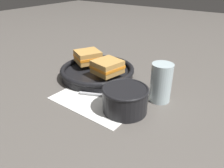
{
  "coord_description": "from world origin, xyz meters",
  "views": [
    {
      "loc": [
        0.35,
        -0.49,
        0.37
      ],
      "look_at": [
        -0.01,
        0.03,
        0.04
      ],
      "focal_mm": 35.0,
      "sensor_mm": 36.0,
      "label": 1
    }
  ],
  "objects_px": {
    "skillet": "(97,72)",
    "sandwich_near_left": "(88,57)",
    "spoon": "(114,96)",
    "sandwich_near_right": "(107,67)",
    "drinking_glass": "(161,83)",
    "soup_bowl": "(125,98)"
  },
  "relations": [
    {
      "from": "sandwich_near_left",
      "to": "spoon",
      "type": "bearing_deg",
      "value": -29.6
    },
    {
      "from": "soup_bowl",
      "to": "spoon",
      "type": "relative_size",
      "value": 0.82
    },
    {
      "from": "soup_bowl",
      "to": "sandwich_near_left",
      "type": "xyz_separation_m",
      "value": [
        -0.27,
        0.16,
        0.02
      ]
    },
    {
      "from": "drinking_glass",
      "to": "soup_bowl",
      "type": "bearing_deg",
      "value": -116.74
    },
    {
      "from": "spoon",
      "to": "drinking_glass",
      "type": "distance_m",
      "value": 0.15
    },
    {
      "from": "spoon",
      "to": "sandwich_near_left",
      "type": "xyz_separation_m",
      "value": [
        -0.21,
        0.12,
        0.06
      ]
    },
    {
      "from": "drinking_glass",
      "to": "skillet",
      "type": "bearing_deg",
      "value": 175.16
    },
    {
      "from": "spoon",
      "to": "sandwich_near_right",
      "type": "height_order",
      "value": "sandwich_near_right"
    },
    {
      "from": "skillet",
      "to": "sandwich_near_left",
      "type": "distance_m",
      "value": 0.08
    },
    {
      "from": "spoon",
      "to": "skillet",
      "type": "xyz_separation_m",
      "value": [
        -0.15,
        0.1,
        0.01
      ]
    },
    {
      "from": "skillet",
      "to": "drinking_glass",
      "type": "xyz_separation_m",
      "value": [
        0.27,
        -0.02,
        0.04
      ]
    },
    {
      "from": "sandwich_near_left",
      "to": "drinking_glass",
      "type": "bearing_deg",
      "value": -7.12
    },
    {
      "from": "spoon",
      "to": "sandwich_near_left",
      "type": "distance_m",
      "value": 0.25
    },
    {
      "from": "sandwich_near_left",
      "to": "sandwich_near_right",
      "type": "height_order",
      "value": "same"
    },
    {
      "from": "skillet",
      "to": "drinking_glass",
      "type": "bearing_deg",
      "value": -4.84
    },
    {
      "from": "sandwich_near_left",
      "to": "drinking_glass",
      "type": "xyz_separation_m",
      "value": [
        0.33,
        -0.04,
        -0.0
      ]
    },
    {
      "from": "skillet",
      "to": "sandwich_near_right",
      "type": "bearing_deg",
      "value": -18.28
    },
    {
      "from": "skillet",
      "to": "sandwich_near_left",
      "type": "relative_size",
      "value": 2.78
    },
    {
      "from": "soup_bowl",
      "to": "sandwich_near_left",
      "type": "bearing_deg",
      "value": 150.27
    },
    {
      "from": "sandwich_near_left",
      "to": "skillet",
      "type": "bearing_deg",
      "value": -16.84
    },
    {
      "from": "soup_bowl",
      "to": "spoon",
      "type": "bearing_deg",
      "value": 149.84
    },
    {
      "from": "sandwich_near_left",
      "to": "sandwich_near_right",
      "type": "xyz_separation_m",
      "value": [
        0.13,
        -0.04,
        0.0
      ]
    }
  ]
}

